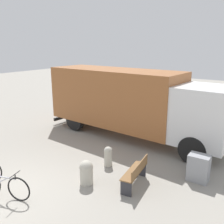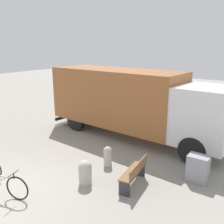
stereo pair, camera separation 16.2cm
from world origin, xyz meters
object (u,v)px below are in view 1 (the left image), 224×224
(bollard_near_bench, at_px, (86,172))
(bollard_far_bench, at_px, (108,155))
(delivery_truck, at_px, (130,100))
(park_bench, at_px, (136,172))
(bicycle_far, at_px, (4,186))
(utility_box, at_px, (199,168))

(bollard_near_bench, relative_size, bollard_far_bench, 1.07)
(delivery_truck, distance_m, bollard_far_bench, 3.54)
(park_bench, height_order, bollard_far_bench, park_bench)
(delivery_truck, xyz_separation_m, park_bench, (2.39, -3.74, -1.33))
(bollard_near_bench, height_order, bollard_far_bench, bollard_near_bench)
(park_bench, bearing_deg, bollard_near_bench, 112.26)
(bicycle_far, height_order, bollard_near_bench, bicycle_far)
(bollard_near_bench, distance_m, utility_box, 3.64)
(delivery_truck, xyz_separation_m, bicycle_far, (-0.45, -6.44, -1.39))
(bicycle_far, distance_m, utility_box, 6.01)
(bicycle_far, relative_size, bollard_near_bench, 2.10)
(bollard_far_bench, height_order, utility_box, utility_box)
(delivery_truck, height_order, bollard_far_bench, delivery_truck)
(bollard_near_bench, xyz_separation_m, bollard_far_bench, (-0.13, 1.41, -0.02))
(bollard_far_bench, bearing_deg, delivery_truck, 106.21)
(utility_box, bearing_deg, bicycle_far, -136.99)
(bicycle_far, bearing_deg, bollard_far_bench, 51.59)
(bicycle_far, xyz_separation_m, bollard_far_bench, (1.36, 3.32, 0.01))
(delivery_truck, height_order, park_bench, delivery_truck)
(bollard_near_bench, bearing_deg, bollard_far_bench, 95.26)
(delivery_truck, relative_size, bicycle_far, 5.34)
(utility_box, bearing_deg, bollard_near_bench, -142.98)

